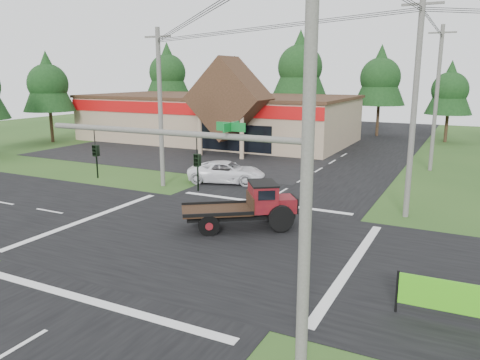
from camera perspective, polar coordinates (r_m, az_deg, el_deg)
The scene contains 19 objects.
ground at distance 22.10m, azimuth -4.63°, elevation -7.17°, with size 120.00×120.00×0.00m, color #26491A.
road_ns at distance 22.10m, azimuth -4.63°, elevation -7.15°, with size 12.00×120.00×0.02m, color black.
road_ew at distance 22.10m, azimuth -4.63°, elevation -7.14°, with size 120.00×12.00×0.02m, color black.
parking_apron at distance 44.98m, azimuth -7.34°, elevation 3.04°, with size 28.00×14.00×0.02m, color black.
cvs_building at distance 54.45m, azimuth -2.67°, elevation 7.74°, with size 30.40×18.20×9.19m.
traffic_signal_mast at distance 11.81m, azimuth 0.27°, elevation -2.41°, with size 8.12×0.24×7.00m.
utility_pole_nr at distance 10.92m, azimuth 8.22°, elevation 2.73°, with size 2.00×0.30×11.00m.
utility_pole_nw at distance 31.97m, azimuth -9.70°, elevation 8.75°, with size 2.00×0.30×10.50m.
utility_pole_ne at distance 25.92m, azimuth 20.48°, elevation 8.36°, with size 2.00×0.30×11.50m.
utility_pole_n at distance 39.85m, azimuth 22.83°, elevation 9.21°, with size 2.00×0.30×11.20m.
tree_row_a at distance 70.73m, azimuth -8.84°, elevation 13.03°, with size 6.72×6.72×12.12m.
tree_row_b at distance 67.23m, azimuth -0.66°, elevation 12.05°, with size 5.60×5.60×10.10m.
tree_row_c at distance 62.32m, azimuth 7.33°, elevation 13.75°, with size 7.28×7.28×13.13m.
tree_row_d at distance 60.69m, azimuth 16.75°, elevation 12.09°, with size 6.16×6.16×11.11m.
tree_row_e at distance 57.80m, azimuth 24.24°, elevation 10.18°, with size 5.04×5.04×9.09m.
tree_side_w at distance 57.11m, azimuth -22.40°, elevation 10.99°, with size 5.60×5.60×10.10m.
antique_flatbed_truck at distance 23.15m, azimuth 0.04°, elevation -3.13°, with size 2.15×5.64×2.36m, color #530B16, non-canonical shape.
roadside_banner at distance 16.16m, azimuth 26.06°, elevation -13.49°, with size 4.23×0.12×1.44m, color #46B217, non-canonical shape.
white_pickup at distance 33.19m, azimuth -1.62°, elevation 0.98°, with size 2.50×5.41×1.50m, color white.
Camera 1 is at (10.89, -17.71, 7.51)m, focal length 35.00 mm.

